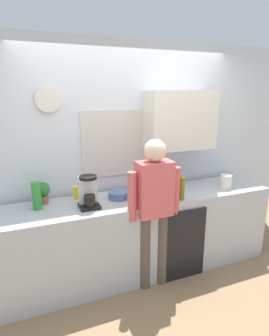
{
  "coord_description": "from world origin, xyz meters",
  "views": [
    {
      "loc": [
        -1.18,
        -2.41,
        2.03
      ],
      "look_at": [
        -0.11,
        0.25,
        1.26
      ],
      "focal_mm": 30.31,
      "sensor_mm": 36.0,
      "label": 1
    }
  ],
  "objects_px": {
    "bottle_red_vinegar": "(154,182)",
    "dish_soap": "(76,193)",
    "coffee_maker": "(88,193)",
    "mixing_bowl": "(118,195)",
    "person_at_sink": "(154,203)",
    "bottle_clear_soda": "(37,196)",
    "potted_plant": "(43,191)",
    "cup_white_mug": "(92,193)",
    "bottle_olive_oil": "(182,189)",
    "storage_canister": "(226,182)"
  },
  "relations": [
    {
      "from": "coffee_maker",
      "to": "storage_canister",
      "type": "distance_m",
      "value": 1.65
    },
    {
      "from": "mixing_bowl",
      "to": "bottle_olive_oil",
      "type": "bearing_deg",
      "value": -24.9
    },
    {
      "from": "coffee_maker",
      "to": "mixing_bowl",
      "type": "height_order",
      "value": "coffee_maker"
    },
    {
      "from": "person_at_sink",
      "to": "mixing_bowl",
      "type": "bearing_deg",
      "value": 136.31
    },
    {
      "from": "bottle_clear_soda",
      "to": "cup_white_mug",
      "type": "distance_m",
      "value": 0.6
    },
    {
      "from": "mixing_bowl",
      "to": "potted_plant",
      "type": "bearing_deg",
      "value": 168.74
    },
    {
      "from": "bottle_olive_oil",
      "to": "coffee_maker",
      "type": "bearing_deg",
      "value": 169.2
    },
    {
      "from": "bottle_olive_oil",
      "to": "storage_canister",
      "type": "distance_m",
      "value": 0.69
    },
    {
      "from": "bottle_red_vinegar",
      "to": "mixing_bowl",
      "type": "bearing_deg",
      "value": -171.17
    },
    {
      "from": "bottle_clear_soda",
      "to": "dish_soap",
      "type": "xyz_separation_m",
      "value": [
        0.4,
        0.12,
        -0.06
      ]
    },
    {
      "from": "cup_white_mug",
      "to": "mixing_bowl",
      "type": "relative_size",
      "value": 0.43
    },
    {
      "from": "cup_white_mug",
      "to": "dish_soap",
      "type": "distance_m",
      "value": 0.18
    },
    {
      "from": "potted_plant",
      "to": "person_at_sink",
      "type": "relative_size",
      "value": 0.14
    },
    {
      "from": "bottle_clear_soda",
      "to": "storage_canister",
      "type": "distance_m",
      "value": 2.14
    },
    {
      "from": "bottle_red_vinegar",
      "to": "dish_soap",
      "type": "xyz_separation_m",
      "value": [
        -0.9,
        0.07,
        -0.03
      ]
    },
    {
      "from": "bottle_clear_soda",
      "to": "bottle_olive_oil",
      "type": "height_order",
      "value": "bottle_clear_soda"
    },
    {
      "from": "bottle_clear_soda",
      "to": "potted_plant",
      "type": "xyz_separation_m",
      "value": [
        0.07,
        0.13,
        -0.01
      ]
    },
    {
      "from": "mixing_bowl",
      "to": "bottle_clear_soda",
      "type": "bearing_deg",
      "value": 178.45
    },
    {
      "from": "mixing_bowl",
      "to": "potted_plant",
      "type": "xyz_separation_m",
      "value": [
        -0.77,
        0.15,
        0.09
      ]
    },
    {
      "from": "coffee_maker",
      "to": "potted_plant",
      "type": "distance_m",
      "value": 0.49
    },
    {
      "from": "cup_white_mug",
      "to": "bottle_clear_soda",
      "type": "bearing_deg",
      "value": -167.95
    },
    {
      "from": "cup_white_mug",
      "to": "dish_soap",
      "type": "xyz_separation_m",
      "value": [
        -0.17,
        -0.0,
        0.03
      ]
    },
    {
      "from": "bottle_clear_soda",
      "to": "person_at_sink",
      "type": "relative_size",
      "value": 0.17
    },
    {
      "from": "bottle_red_vinegar",
      "to": "dish_soap",
      "type": "height_order",
      "value": "bottle_red_vinegar"
    },
    {
      "from": "dish_soap",
      "to": "storage_canister",
      "type": "xyz_separation_m",
      "value": [
        1.73,
        -0.31,
        0.01
      ]
    },
    {
      "from": "coffee_maker",
      "to": "cup_white_mug",
      "type": "bearing_deg",
      "value": 69.52
    },
    {
      "from": "potted_plant",
      "to": "person_at_sink",
      "type": "xyz_separation_m",
      "value": [
        1.03,
        -0.5,
        -0.09
      ]
    },
    {
      "from": "coffee_maker",
      "to": "cup_white_mug",
      "type": "xyz_separation_m",
      "value": [
        0.09,
        0.25,
        -0.1
      ]
    },
    {
      "from": "mixing_bowl",
      "to": "coffee_maker",
      "type": "bearing_deg",
      "value": -163.95
    },
    {
      "from": "bottle_red_vinegar",
      "to": "potted_plant",
      "type": "bearing_deg",
      "value": 176.22
    },
    {
      "from": "coffee_maker",
      "to": "person_at_sink",
      "type": "xyz_separation_m",
      "value": [
        0.61,
        -0.25,
        -0.11
      ]
    },
    {
      "from": "bottle_olive_oil",
      "to": "potted_plant",
      "type": "distance_m",
      "value": 1.46
    },
    {
      "from": "bottle_red_vinegar",
      "to": "mixing_bowl",
      "type": "distance_m",
      "value": 0.47
    },
    {
      "from": "bottle_olive_oil",
      "to": "mixing_bowl",
      "type": "height_order",
      "value": "bottle_olive_oil"
    },
    {
      "from": "cup_white_mug",
      "to": "mixing_bowl",
      "type": "distance_m",
      "value": 0.3
    },
    {
      "from": "bottle_red_vinegar",
      "to": "potted_plant",
      "type": "relative_size",
      "value": 0.96
    },
    {
      "from": "bottle_red_vinegar",
      "to": "storage_canister",
      "type": "xyz_separation_m",
      "value": [
        0.84,
        -0.24,
        -0.03
      ]
    },
    {
      "from": "cup_white_mug",
      "to": "person_at_sink",
      "type": "relative_size",
      "value": 0.06
    },
    {
      "from": "potted_plant",
      "to": "storage_canister",
      "type": "bearing_deg",
      "value": -8.89
    },
    {
      "from": "bottle_clear_soda",
      "to": "potted_plant",
      "type": "bearing_deg",
      "value": 62.47
    },
    {
      "from": "person_at_sink",
      "to": "storage_canister",
      "type": "bearing_deg",
      "value": 19.42
    },
    {
      "from": "coffee_maker",
      "to": "dish_soap",
      "type": "distance_m",
      "value": 0.27
    },
    {
      "from": "potted_plant",
      "to": "mixing_bowl",
      "type": "bearing_deg",
      "value": -11.26
    },
    {
      "from": "person_at_sink",
      "to": "cup_white_mug",
      "type": "bearing_deg",
      "value": 146.08
    },
    {
      "from": "cup_white_mug",
      "to": "person_at_sink",
      "type": "bearing_deg",
      "value": -43.51
    },
    {
      "from": "coffee_maker",
      "to": "person_at_sink",
      "type": "height_order",
      "value": "person_at_sink"
    },
    {
      "from": "storage_canister",
      "to": "bottle_clear_soda",
      "type": "bearing_deg",
      "value": 174.84
    },
    {
      "from": "cup_white_mug",
      "to": "person_at_sink",
      "type": "xyz_separation_m",
      "value": [
        0.52,
        -0.5,
        -0.01
      ]
    },
    {
      "from": "cup_white_mug",
      "to": "potted_plant",
      "type": "xyz_separation_m",
      "value": [
        -0.51,
        0.01,
        0.08
      ]
    },
    {
      "from": "mixing_bowl",
      "to": "storage_canister",
      "type": "distance_m",
      "value": 1.31
    }
  ]
}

